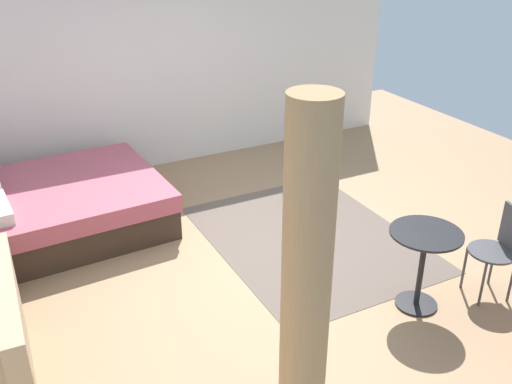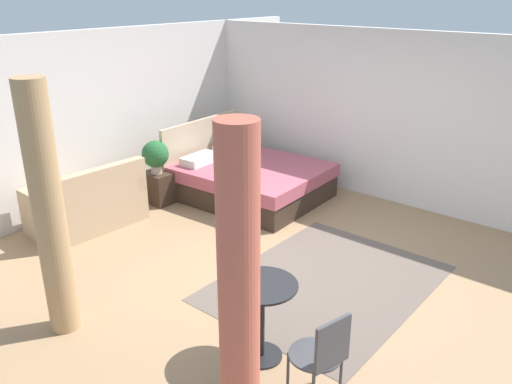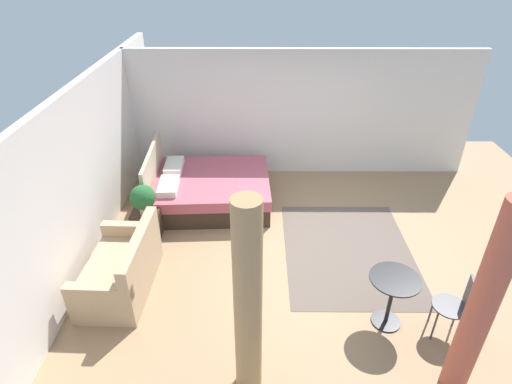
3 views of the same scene
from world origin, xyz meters
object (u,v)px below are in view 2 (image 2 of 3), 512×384
(nightstand, at_px, (162,186))
(balcony_table, at_px, (262,307))
(couch, at_px, (88,206))
(cafe_chair_near_window, at_px, (323,353))
(potted_plant, at_px, (155,155))
(bed, at_px, (249,179))

(nightstand, distance_m, balcony_table, 3.93)
(couch, xyz_separation_m, nightstand, (1.25, -0.06, -0.06))
(cafe_chair_near_window, bearing_deg, couch, 79.49)
(nightstand, bearing_deg, potted_plant, -173.10)
(balcony_table, bearing_deg, potted_plant, 62.90)
(potted_plant, bearing_deg, cafe_chair_near_window, -114.95)
(couch, bearing_deg, potted_plant, -3.43)
(couch, xyz_separation_m, potted_plant, (1.15, -0.07, 0.46))
(nightstand, height_order, cafe_chair_near_window, cafe_chair_near_window)
(couch, height_order, potted_plant, potted_plant)
(couch, height_order, cafe_chair_near_window, couch)
(nightstand, xyz_separation_m, potted_plant, (-0.10, -0.01, 0.52))
(bed, distance_m, cafe_chair_near_window, 4.47)
(potted_plant, xyz_separation_m, balcony_table, (-1.76, -3.44, -0.25))
(cafe_chair_near_window, bearing_deg, bed, 47.46)
(couch, relative_size, balcony_table, 1.98)
(bed, relative_size, nightstand, 4.33)
(balcony_table, height_order, cafe_chair_near_window, cafe_chair_near_window)
(couch, distance_m, cafe_chair_near_window, 4.31)
(couch, xyz_separation_m, balcony_table, (-0.60, -3.50, 0.21))
(potted_plant, distance_m, balcony_table, 3.87)
(nightstand, relative_size, balcony_table, 0.68)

